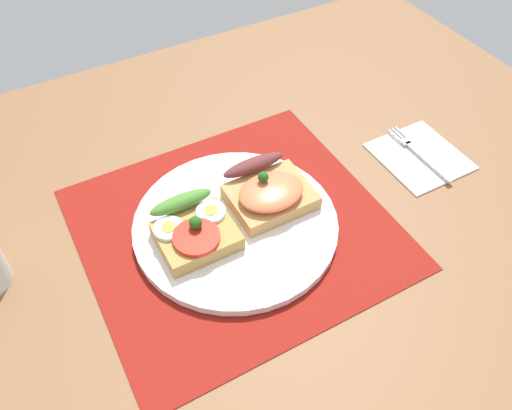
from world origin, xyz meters
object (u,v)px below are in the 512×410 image
(plate, at_px, (236,224))
(fork, at_px, (418,152))
(sandwich_egg_tomato, at_px, (194,230))
(napkin, at_px, (420,156))
(sandwich_salmon, at_px, (268,190))

(plate, relative_size, fork, 2.01)
(sandwich_egg_tomato, bearing_deg, napkin, -1.53)
(fork, bearing_deg, sandwich_egg_tomato, 179.09)
(sandwich_salmon, relative_size, napkin, 0.86)
(sandwich_salmon, distance_m, fork, 0.25)
(plate, bearing_deg, sandwich_salmon, 12.45)
(sandwich_egg_tomato, xyz_separation_m, fork, (0.35, -0.01, -0.02))
(sandwich_salmon, height_order, fork, sandwich_salmon)
(plate, bearing_deg, napkin, -1.73)
(plate, relative_size, napkin, 2.14)
(napkin, bearing_deg, plate, 178.27)
(sandwich_salmon, bearing_deg, fork, -4.02)
(sandwich_egg_tomato, relative_size, fork, 0.73)
(plate, xyz_separation_m, fork, (0.30, -0.01, -0.00))
(sandwich_salmon, xyz_separation_m, fork, (0.24, -0.02, -0.03))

